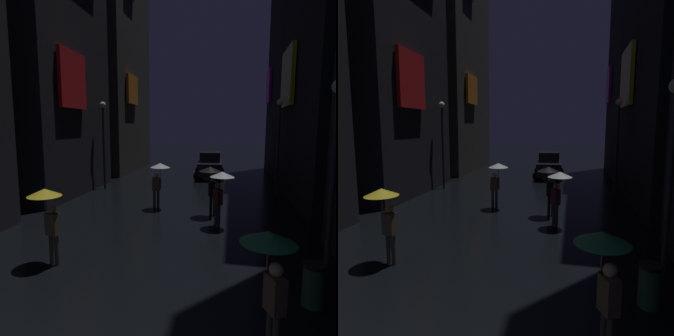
# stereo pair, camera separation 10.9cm
# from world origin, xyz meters

# --- Properties ---
(building_left_far) EXTENTS (4.25, 8.34, 20.85)m
(building_left_far) POSITION_xyz_m (-7.49, 22.17, 10.43)
(building_left_far) COLOR #33302D
(building_left_far) RESTS_ON ground
(building_right_far) EXTENTS (4.25, 7.88, 20.50)m
(building_right_far) POSITION_xyz_m (7.49, 21.94, 10.25)
(building_right_far) COLOR black
(building_right_far) RESTS_ON ground
(pedestrian_far_right_clear) EXTENTS (0.90, 0.90, 2.12)m
(pedestrian_far_right_clear) POSITION_xyz_m (2.18, 8.48, 1.67)
(pedestrian_far_right_clear) COLOR #2D2D38
(pedestrian_far_right_clear) RESTS_ON ground
(pedestrian_foreground_left_clear) EXTENTS (0.90, 0.90, 2.12)m
(pedestrian_foreground_left_clear) POSITION_xyz_m (-0.68, 10.47, 1.67)
(pedestrian_foreground_left_clear) COLOR #2D2D38
(pedestrian_foreground_left_clear) RESTS_ON ground
(pedestrian_midstreet_left_green) EXTENTS (0.90, 0.90, 2.12)m
(pedestrian_midstreet_left_green) POSITION_xyz_m (3.18, 2.13, 1.67)
(pedestrian_midstreet_left_green) COLOR #38332D
(pedestrian_midstreet_left_green) RESTS_ON ground
(pedestrian_foreground_right_yellow) EXTENTS (0.90, 0.90, 2.12)m
(pedestrian_foreground_right_yellow) POSITION_xyz_m (-2.26, 4.36, 1.67)
(pedestrian_foreground_right_yellow) COLOR #38332D
(pedestrian_foreground_right_yellow) RESTS_ON ground
(pedestrian_near_crossing_black) EXTENTS (0.90, 0.90, 2.12)m
(pedestrian_near_crossing_black) POSITION_xyz_m (1.73, 9.78, 1.67)
(pedestrian_near_crossing_black) COLOR black
(pedestrian_near_crossing_black) RESTS_ON ground
(car_distant) EXTENTS (2.45, 4.24, 1.92)m
(car_distant) POSITION_xyz_m (0.97, 19.56, 0.93)
(car_distant) COLOR black
(car_distant) RESTS_ON ground
(streetlamp_right_near) EXTENTS (0.36, 0.36, 4.89)m
(streetlamp_right_near) POSITION_xyz_m (5.00, 5.35, 3.11)
(streetlamp_right_near) COLOR #2D2D33
(streetlamp_right_near) RESTS_ON ground
(streetlamp_right_far) EXTENTS (0.36, 0.36, 5.24)m
(streetlamp_right_far) POSITION_xyz_m (5.00, 14.60, 3.30)
(streetlamp_right_far) COLOR #2D2D33
(streetlamp_right_far) RESTS_ON ground
(streetlamp_left_far) EXTENTS (0.36, 0.36, 5.22)m
(streetlamp_left_far) POSITION_xyz_m (-5.00, 14.22, 3.29)
(streetlamp_left_far) COLOR #2D2D33
(streetlamp_left_far) RESTS_ON ground
(trash_bin) EXTENTS (0.46, 0.46, 0.93)m
(trash_bin) POSITION_xyz_m (4.30, 3.79, 0.47)
(trash_bin) COLOR #265933
(trash_bin) RESTS_ON ground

